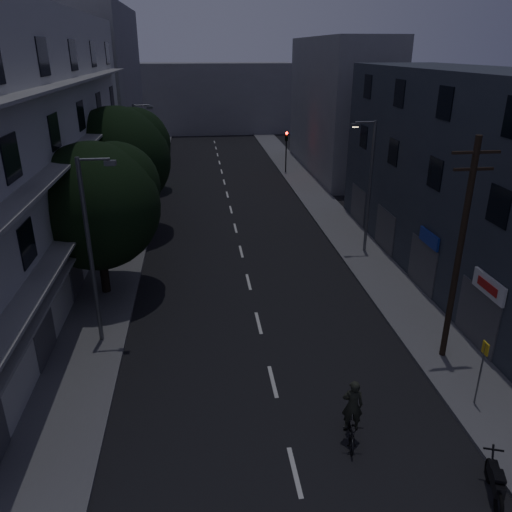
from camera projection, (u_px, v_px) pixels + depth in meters
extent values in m
plane|color=black|center=(235.00, 226.00, 36.28)|extent=(160.00, 160.00, 0.00)
cube|color=#565659|center=(130.00, 229.00, 35.43)|extent=(3.00, 90.00, 0.15)
cube|color=#565659|center=(335.00, 221.00, 37.07)|extent=(3.00, 90.00, 0.15)
cube|color=beige|center=(295.00, 472.00, 15.19)|extent=(0.15, 2.00, 0.01)
cube|color=beige|center=(273.00, 381.00, 19.32)|extent=(0.15, 2.00, 0.01)
cube|color=beige|center=(259.00, 323.00, 23.44)|extent=(0.15, 2.00, 0.01)
cube|color=beige|center=(249.00, 282.00, 27.57)|extent=(0.15, 2.00, 0.01)
cube|color=beige|center=(241.00, 251.00, 31.69)|extent=(0.15, 2.00, 0.01)
cube|color=beige|center=(235.00, 228.00, 35.82)|extent=(0.15, 2.00, 0.01)
cube|color=beige|center=(231.00, 210.00, 39.94)|extent=(0.15, 2.00, 0.01)
cube|color=beige|center=(227.00, 194.00, 44.07)|extent=(0.15, 2.00, 0.01)
cube|color=beige|center=(224.00, 182.00, 48.19)|extent=(0.15, 2.00, 0.01)
cube|color=beige|center=(222.00, 171.00, 52.32)|extent=(0.15, 2.00, 0.01)
cube|color=beige|center=(219.00, 162.00, 56.44)|extent=(0.15, 2.00, 0.01)
cube|color=beige|center=(218.00, 155.00, 60.56)|extent=(0.15, 2.00, 0.01)
cube|color=beige|center=(216.00, 148.00, 64.69)|extent=(0.15, 2.00, 0.01)
cube|color=beige|center=(214.00, 142.00, 68.81)|extent=(0.15, 2.00, 0.01)
cube|color=#B7B7B2|center=(13.00, 151.00, 25.86)|extent=(6.00, 36.00, 14.00)
cube|color=black|center=(41.00, 318.00, 19.86)|extent=(0.06, 1.60, 1.60)
cube|color=black|center=(74.00, 260.00, 25.36)|extent=(0.06, 1.60, 1.60)
cube|color=black|center=(95.00, 222.00, 30.86)|extent=(0.06, 1.60, 1.60)
cube|color=black|center=(110.00, 196.00, 36.36)|extent=(0.06, 1.60, 1.60)
cube|color=black|center=(120.00, 176.00, 41.86)|extent=(0.06, 1.60, 1.60)
cube|color=black|center=(27.00, 243.00, 18.63)|extent=(0.06, 1.60, 1.60)
cube|color=black|center=(65.00, 199.00, 24.13)|extent=(0.06, 1.60, 1.60)
cube|color=black|center=(88.00, 171.00, 29.63)|extent=(0.06, 1.60, 1.60)
cube|color=black|center=(104.00, 152.00, 35.13)|extent=(0.06, 1.60, 1.60)
cube|color=black|center=(116.00, 138.00, 40.63)|extent=(0.06, 1.60, 1.60)
cube|color=black|center=(11.00, 158.00, 17.40)|extent=(0.06, 1.60, 1.60)
cube|color=black|center=(54.00, 132.00, 22.90)|extent=(0.06, 1.60, 1.60)
cube|color=black|center=(81.00, 116.00, 28.40)|extent=(0.06, 1.60, 1.60)
cube|color=black|center=(99.00, 105.00, 33.90)|extent=(0.06, 1.60, 1.60)
cube|color=black|center=(112.00, 97.00, 39.40)|extent=(0.06, 1.60, 1.60)
cube|color=black|center=(43.00, 57.00, 21.67)|extent=(0.06, 1.60, 1.60)
cube|color=black|center=(73.00, 55.00, 27.17)|extent=(0.06, 1.60, 1.60)
cube|color=black|center=(93.00, 54.00, 32.67)|extent=(0.06, 1.60, 1.60)
cube|color=black|center=(107.00, 53.00, 38.17)|extent=(0.06, 1.60, 1.60)
cube|color=gray|center=(90.00, 205.00, 27.39)|extent=(1.00, 32.40, 0.12)
cube|color=gray|center=(82.00, 146.00, 26.16)|extent=(1.00, 32.40, 0.12)
cube|color=gray|center=(73.00, 82.00, 24.93)|extent=(1.00, 32.40, 0.12)
cube|color=gray|center=(90.00, 220.00, 27.73)|extent=(0.80, 32.40, 0.12)
cube|color=#424247|center=(44.00, 331.00, 20.09)|extent=(0.06, 2.40, 2.40)
cube|color=#424247|center=(76.00, 270.00, 25.59)|extent=(0.06, 2.40, 2.40)
cube|color=#424247|center=(96.00, 231.00, 31.09)|extent=(0.06, 2.40, 2.40)
cube|color=#424247|center=(111.00, 204.00, 36.59)|extent=(0.06, 2.40, 2.40)
cube|color=#424247|center=(121.00, 183.00, 42.09)|extent=(0.06, 2.40, 2.40)
cube|color=#292F38|center=(485.00, 185.00, 25.39)|extent=(6.00, 28.00, 11.00)
cube|color=black|center=(499.00, 206.00, 19.25)|extent=(0.06, 1.40, 1.50)
cube|color=black|center=(435.00, 173.00, 24.29)|extent=(0.06, 1.40, 1.50)
cube|color=black|center=(393.00, 152.00, 29.34)|extent=(0.06, 1.40, 1.50)
cube|color=black|center=(364.00, 137.00, 34.38)|extent=(0.06, 1.40, 1.50)
cube|color=black|center=(445.00, 103.00, 23.03)|extent=(0.06, 1.40, 1.50)
cube|color=black|center=(399.00, 93.00, 28.07)|extent=(0.06, 1.40, 1.50)
cube|color=black|center=(368.00, 86.00, 33.11)|extent=(0.06, 1.40, 1.50)
cube|color=#424247|center=(477.00, 317.00, 21.14)|extent=(0.06, 3.00, 2.60)
cube|color=#424247|center=(422.00, 265.00, 26.18)|extent=(0.06, 3.00, 2.60)
cube|color=#424247|center=(385.00, 230.00, 31.22)|extent=(0.06, 3.00, 2.60)
cube|color=#424247|center=(358.00, 205.00, 36.26)|extent=(0.06, 3.00, 2.60)
cube|color=silver|center=(489.00, 286.00, 20.02)|extent=(0.12, 2.20, 0.80)
cube|color=#B21414|center=(487.00, 286.00, 20.01)|extent=(0.02, 1.40, 0.36)
cube|color=navy|center=(429.00, 239.00, 25.06)|extent=(0.12, 2.00, 0.70)
cube|color=slate|center=(104.00, 89.00, 52.97)|extent=(6.00, 20.00, 16.00)
cube|color=slate|center=(338.00, 106.00, 50.67)|extent=(6.00, 20.00, 13.00)
cube|color=slate|center=(211.00, 98.00, 75.60)|extent=(24.00, 8.00, 10.00)
cylinder|color=black|center=(102.00, 254.00, 25.41)|extent=(0.44, 0.44, 4.20)
sphere|color=black|center=(96.00, 206.00, 24.44)|extent=(6.31, 6.31, 6.31)
sphere|color=black|center=(116.00, 186.00, 24.96)|extent=(4.41, 4.41, 4.41)
sphere|color=black|center=(75.00, 201.00, 23.60)|extent=(4.10, 4.10, 4.10)
cylinder|color=black|center=(122.00, 200.00, 33.79)|extent=(0.44, 0.44, 4.57)
sphere|color=black|center=(118.00, 160.00, 32.74)|extent=(6.88, 6.88, 6.88)
sphere|color=black|center=(134.00, 144.00, 33.31)|extent=(4.81, 4.81, 4.81)
sphere|color=black|center=(102.00, 154.00, 31.82)|extent=(4.47, 4.47, 4.47)
cylinder|color=black|center=(144.00, 171.00, 44.45)|extent=(0.44, 0.44, 3.32)
sphere|color=black|center=(142.00, 149.00, 43.69)|extent=(4.95, 4.95, 4.95)
sphere|color=black|center=(151.00, 140.00, 44.10)|extent=(3.47, 3.47, 3.47)
sphere|color=black|center=(134.00, 146.00, 43.02)|extent=(3.22, 3.22, 3.22)
cylinder|color=black|center=(286.00, 157.00, 50.83)|extent=(0.12, 0.12, 3.20)
cube|color=black|center=(286.00, 136.00, 50.04)|extent=(0.28, 0.22, 0.90)
sphere|color=#FF0C05|center=(287.00, 133.00, 49.78)|extent=(0.22, 0.22, 0.22)
sphere|color=#3F330C|center=(287.00, 136.00, 49.89)|extent=(0.22, 0.22, 0.22)
sphere|color=black|center=(287.00, 139.00, 50.01)|extent=(0.22, 0.22, 0.22)
cylinder|color=black|center=(154.00, 163.00, 47.99)|extent=(0.12, 0.12, 3.20)
cube|color=black|center=(153.00, 141.00, 47.21)|extent=(0.28, 0.22, 0.90)
sphere|color=black|center=(152.00, 138.00, 46.94)|extent=(0.22, 0.22, 0.22)
sphere|color=#3F330C|center=(152.00, 141.00, 47.06)|extent=(0.22, 0.22, 0.22)
sphere|color=#0CFF26|center=(153.00, 145.00, 47.17)|extent=(0.22, 0.22, 0.22)
cylinder|color=#575A5E|center=(90.00, 255.00, 20.33)|extent=(0.18, 0.18, 8.00)
cylinder|color=#575A5E|center=(94.00, 159.00, 18.90)|extent=(1.20, 0.10, 0.10)
cube|color=#575A5E|center=(110.00, 163.00, 19.02)|extent=(0.45, 0.25, 0.18)
cube|color=#4C4C4C|center=(110.00, 165.00, 19.06)|extent=(0.35, 0.18, 0.04)
cylinder|color=slate|center=(370.00, 188.00, 30.00)|extent=(0.18, 0.18, 8.00)
cylinder|color=slate|center=(366.00, 122.00, 28.44)|extent=(1.20, 0.10, 0.10)
cube|color=slate|center=(355.00, 125.00, 28.43)|extent=(0.45, 0.25, 0.18)
cube|color=#FFD88C|center=(355.00, 127.00, 28.47)|extent=(0.35, 0.18, 0.04)
cylinder|color=slate|center=(138.00, 158.00, 38.27)|extent=(0.18, 0.18, 8.00)
cylinder|color=slate|center=(141.00, 105.00, 36.84)|extent=(1.20, 0.10, 0.10)
cube|color=slate|center=(150.00, 107.00, 36.96)|extent=(0.45, 0.25, 0.18)
cube|color=#4C4C4C|center=(150.00, 109.00, 37.00)|extent=(0.35, 0.18, 0.04)
cylinder|color=black|center=(459.00, 255.00, 19.05)|extent=(0.24, 0.24, 9.00)
cube|color=black|center=(476.00, 152.00, 17.55)|extent=(1.80, 0.10, 0.10)
cube|color=black|center=(473.00, 169.00, 17.78)|extent=(1.50, 0.10, 0.10)
cylinder|color=#595B60|center=(480.00, 374.00, 17.45)|extent=(0.06, 0.06, 2.50)
cube|color=yellow|center=(485.00, 348.00, 17.05)|extent=(0.05, 0.35, 0.45)
torus|color=black|center=(499.00, 505.00, 13.71)|extent=(0.34, 0.73, 0.73)
torus|color=black|center=(489.00, 471.00, 14.83)|extent=(0.34, 0.73, 0.73)
cube|color=black|center=(496.00, 479.00, 14.15)|extent=(0.61, 1.16, 0.36)
cube|color=black|center=(499.00, 476.00, 13.90)|extent=(0.44, 0.54, 0.10)
cylinder|color=black|center=(492.00, 460.00, 14.61)|extent=(0.20, 0.44, 0.87)
cube|color=black|center=(494.00, 450.00, 14.58)|extent=(0.55, 0.22, 0.04)
imported|color=black|center=(350.00, 428.00, 16.26)|extent=(0.97, 1.93, 0.97)
imported|color=black|center=(353.00, 405.00, 15.90)|extent=(0.75, 0.56, 1.85)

